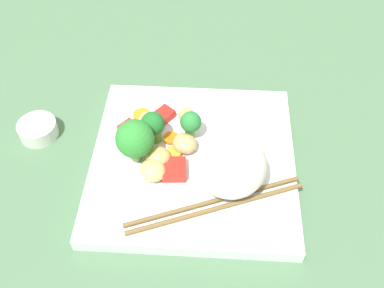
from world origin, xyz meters
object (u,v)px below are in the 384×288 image
at_px(rice_mound, 231,166).
at_px(broccoli_floret_1, 135,139).
at_px(sauce_cup, 38,129).
at_px(square_plate, 193,161).
at_px(carrot_slice_0, 137,141).
at_px(chopstick_pair, 215,205).

bearing_deg(rice_mound, broccoli_floret_1, 167.40).
distance_m(broccoli_floret_1, sauce_cup, 0.17).
height_order(square_plate, rice_mound, rice_mound).
xyz_separation_m(square_plate, sauce_cup, (-0.23, 0.03, 0.00)).
bearing_deg(square_plate, rice_mound, -36.46).
height_order(carrot_slice_0, chopstick_pair, carrot_slice_0).
relative_size(square_plate, rice_mound, 3.02).
xyz_separation_m(carrot_slice_0, sauce_cup, (-0.15, 0.02, -0.01)).
relative_size(rice_mound, carrot_slice_0, 3.63).
relative_size(rice_mound, sauce_cup, 1.62).
bearing_deg(carrot_slice_0, chopstick_pair, -38.43).
bearing_deg(sauce_cup, rice_mound, -14.14).
relative_size(square_plate, sauce_cup, 4.90).
xyz_separation_m(chopstick_pair, sauce_cup, (-0.27, 0.11, -0.01)).
bearing_deg(rice_mound, sauce_cup, 165.86).
relative_size(broccoli_floret_1, sauce_cup, 1.17).
bearing_deg(square_plate, carrot_slice_0, 168.28).
distance_m(carrot_slice_0, chopstick_pair, 0.15).
xyz_separation_m(rice_mound, sauce_cup, (-0.29, 0.07, -0.05)).
height_order(broccoli_floret_1, sauce_cup, broccoli_floret_1).
bearing_deg(carrot_slice_0, square_plate, -11.72).
relative_size(broccoli_floret_1, carrot_slice_0, 2.63).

